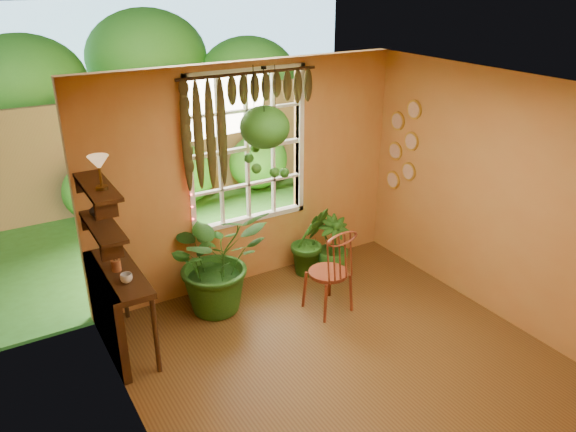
% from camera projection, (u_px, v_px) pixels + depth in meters
% --- Properties ---
extents(floor, '(4.50, 4.50, 0.00)m').
position_uv_depth(floor, '(358.00, 375.00, 5.45)').
color(floor, brown).
rests_on(floor, ground).
extents(ceiling, '(4.50, 4.50, 0.00)m').
position_uv_depth(ceiling, '(376.00, 97.00, 4.37)').
color(ceiling, white).
rests_on(ceiling, wall_back).
extents(wall_back, '(4.00, 0.00, 4.00)m').
position_uv_depth(wall_back, '(249.00, 177.00, 6.69)').
color(wall_back, '#CA8F45').
rests_on(wall_back, floor).
extents(wall_left, '(0.00, 4.50, 4.50)m').
position_uv_depth(wall_left, '(143.00, 317.00, 3.98)').
color(wall_left, '#CA8F45').
rests_on(wall_left, floor).
extents(wall_right, '(0.00, 4.50, 4.50)m').
position_uv_depth(wall_right, '(518.00, 207.00, 5.85)').
color(wall_right, '#CA8F45').
rests_on(wall_right, floor).
extents(window, '(1.52, 0.10, 1.86)m').
position_uv_depth(window, '(247.00, 148.00, 6.57)').
color(window, white).
rests_on(window, wall_back).
extents(valance_vine, '(1.70, 0.12, 1.10)m').
position_uv_depth(valance_vine, '(244.00, 102.00, 6.20)').
color(valance_vine, '#33210E').
rests_on(valance_vine, window).
extents(string_lights, '(0.03, 0.03, 1.54)m').
position_uv_depth(string_lights, '(188.00, 156.00, 6.12)').
color(string_lights, '#FF2633').
rests_on(string_lights, window).
extents(wall_plates, '(0.04, 0.32, 1.10)m').
position_uv_depth(wall_plates, '(403.00, 146.00, 7.17)').
color(wall_plates, '#F7E7CA').
rests_on(wall_plates, wall_right).
extents(counter_ledge, '(0.40, 1.20, 0.90)m').
position_uv_depth(counter_ledge, '(111.00, 304.00, 5.60)').
color(counter_ledge, '#33210E').
rests_on(counter_ledge, floor).
extents(shelf_lower, '(0.25, 0.90, 0.04)m').
position_uv_depth(shelf_lower, '(103.00, 226.00, 5.27)').
color(shelf_lower, '#33210E').
rests_on(shelf_lower, wall_left).
extents(shelf_upper, '(0.25, 0.90, 0.04)m').
position_uv_depth(shelf_upper, '(97.00, 187.00, 5.11)').
color(shelf_upper, '#33210E').
rests_on(shelf_upper, wall_left).
extents(backyard, '(14.00, 10.00, 12.00)m').
position_uv_depth(backyard, '(147.00, 107.00, 10.47)').
color(backyard, '#235217').
rests_on(backyard, ground).
extents(windsor_chair, '(0.49, 0.52, 1.21)m').
position_uv_depth(windsor_chair, '(330.00, 283.00, 6.37)').
color(windsor_chair, brown).
rests_on(windsor_chair, floor).
extents(potted_plant_left, '(1.16, 1.01, 1.26)m').
position_uv_depth(potted_plant_left, '(217.00, 259.00, 6.31)').
color(potted_plant_left, '#164B14').
rests_on(potted_plant_left, floor).
extents(potted_plant_mid, '(0.56, 0.48, 0.92)m').
position_uv_depth(potted_plant_mid, '(310.00, 241.00, 7.13)').
color(potted_plant_mid, '#164B14').
rests_on(potted_plant_mid, floor).
extents(potted_plant_right, '(0.46, 0.46, 0.76)m').
position_uv_depth(potted_plant_right, '(332.00, 245.00, 7.19)').
color(potted_plant_right, '#164B14').
rests_on(potted_plant_right, floor).
extents(hanging_basket, '(0.55, 0.55, 1.27)m').
position_uv_depth(hanging_basket, '(265.00, 134.00, 6.14)').
color(hanging_basket, black).
rests_on(hanging_basket, ceiling).
extents(cup_a, '(0.15, 0.15, 0.09)m').
position_uv_depth(cup_a, '(126.00, 278.00, 5.29)').
color(cup_a, silver).
rests_on(cup_a, counter_ledge).
extents(cup_b, '(0.12, 0.12, 0.10)m').
position_uv_depth(cup_b, '(114.00, 250.00, 5.83)').
color(cup_b, beige).
rests_on(cup_b, counter_ledge).
extents(brush_jar, '(0.09, 0.09, 0.35)m').
position_uv_depth(brush_jar, '(115.00, 258.00, 5.47)').
color(brush_jar, brown).
rests_on(brush_jar, counter_ledge).
extents(shelf_vase, '(0.17, 0.17, 0.14)m').
position_uv_depth(shelf_vase, '(96.00, 209.00, 5.43)').
color(shelf_vase, '#B2AD99').
rests_on(shelf_vase, shelf_lower).
extents(tiffany_lamp, '(0.19, 0.19, 0.31)m').
position_uv_depth(tiffany_lamp, '(99.00, 165.00, 4.91)').
color(tiffany_lamp, brown).
rests_on(tiffany_lamp, shelf_upper).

